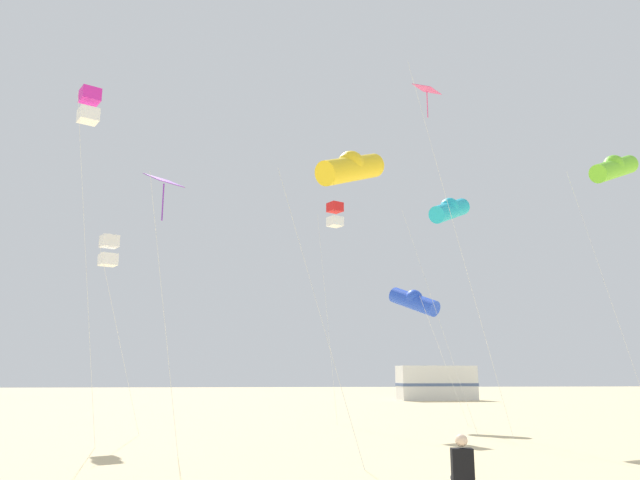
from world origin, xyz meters
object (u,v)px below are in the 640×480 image
kite_tube_cyan (450,210)px  kite_flyer_standing (462,469)px  kite_diamond_violet (164,189)px  rv_van_white (436,383)px  kite_tube_lime (614,168)px  kite_box_white (109,251)px  kite_tube_gold (351,168)px  kite_diamond_rainbow (430,104)px  kite_tube_blue (414,301)px  kite_box_scarlet (335,215)px  kite_box_magenta (89,106)px

kite_tube_cyan → kite_flyer_standing: bearing=-107.8°
kite_diamond_violet → rv_van_white: 38.84m
kite_diamond_violet → kite_tube_lime: 16.53m
kite_box_white → rv_van_white: kite_box_white is taller
kite_tube_gold → kite_tube_cyan: kite_tube_cyan is taller
kite_diamond_rainbow → kite_tube_cyan: size_ratio=1.43×
kite_box_white → kite_tube_blue: bearing=15.5°
kite_tube_blue → kite_box_white: bearing=-164.5°
kite_box_scarlet → kite_box_white: bearing=-152.3°
kite_box_white → kite_box_scarlet: size_ratio=0.72×
kite_diamond_violet → rv_van_white: size_ratio=1.19×
kite_diamond_rainbow → kite_box_white: bearing=173.8°
kite_tube_gold → kite_flyer_standing: bearing=-82.7°
kite_tube_gold → kite_tube_blue: kite_tube_gold is taller
kite_flyer_standing → kite_box_magenta: size_ratio=0.10×
kite_flyer_standing → kite_box_white: kite_box_white is taller
kite_box_scarlet → kite_tube_cyan: bearing=-45.9°
kite_tube_gold → kite_diamond_rainbow: size_ratio=0.64×
kite_box_white → rv_van_white: 35.30m
kite_tube_gold → kite_box_scarlet: kite_box_scarlet is taller
kite_box_white → kite_box_scarlet: (9.10, 4.77, 2.85)m
kite_diamond_violet → kite_tube_cyan: size_ratio=0.83×
kite_box_scarlet → kite_tube_cyan: 6.07m
kite_tube_cyan → kite_tube_lime: bearing=-26.5°
kite_diamond_violet → kite_tube_gold: bearing=-10.3°
kite_box_scarlet → kite_tube_blue: size_ratio=1.68×
kite_box_scarlet → kite_diamond_rainbow: bearing=-63.7°
kite_tube_lime → kite_tube_cyan: 6.27m
kite_diamond_violet → kite_tube_cyan: bearing=30.9°
kite_diamond_rainbow → kite_tube_cyan: 4.34m
kite_tube_blue → kite_box_scarlet: bearing=158.2°
kite_diamond_violet → kite_box_white: 6.50m
kite_tube_gold → kite_box_magenta: bearing=159.9°
kite_tube_gold → kite_tube_blue: 11.36m
kite_box_scarlet → kite_tube_cyan: (4.19, -4.32, -0.80)m
kite_tube_gold → kite_box_magenta: kite_box_magenta is taller
kite_box_magenta → kite_box_white: bearing=89.3°
kite_tube_gold → kite_box_white: bearing=140.3°
kite_box_scarlet → kite_diamond_rainbow: (3.01, -6.08, 2.99)m
kite_box_magenta → kite_tube_blue: bearing=30.0°
kite_box_white → kite_box_scarlet: bearing=27.7°
rv_van_white → kite_flyer_standing: bearing=-108.9°
kite_flyer_standing → kite_tube_lime: kite_tube_lime is taller
kite_box_scarlet → kite_box_magenta: (-9.14, -8.53, 1.24)m
kite_diamond_rainbow → kite_flyer_standing: bearing=-105.0°
kite_tube_gold → kite_tube_lime: kite_tube_lime is taller
kite_flyer_standing → kite_box_scarlet: kite_box_scarlet is taller
kite_diamond_violet → kite_diamond_rainbow: bearing=25.8°
kite_box_scarlet → kite_tube_blue: (3.33, -1.33, -4.18)m
kite_tube_lime → rv_van_white: kite_tube_lime is taller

